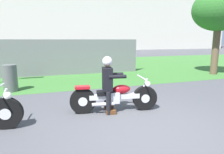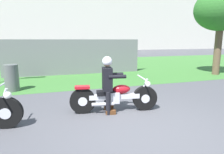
# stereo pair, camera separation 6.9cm
# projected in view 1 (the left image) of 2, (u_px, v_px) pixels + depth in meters

# --- Properties ---
(ground) EXTENTS (120.00, 120.00, 0.00)m
(ground) POSITION_uv_depth(u_px,v_px,m) (141.00, 129.00, 4.02)
(ground) COLOR #4C4C51
(grass_verge) EXTENTS (60.00, 12.00, 0.01)m
(grass_verge) POSITION_uv_depth(u_px,v_px,m) (74.00, 68.00, 12.91)
(grass_verge) COLOR #3D7533
(grass_verge) RESTS_ON ground
(motorcycle_lead) EXTENTS (2.19, 0.69, 0.87)m
(motorcycle_lead) POSITION_uv_depth(u_px,v_px,m) (115.00, 97.00, 4.95)
(motorcycle_lead) COLOR black
(motorcycle_lead) RESTS_ON ground
(rider_lead) EXTENTS (0.60, 0.52, 1.39)m
(rider_lead) POSITION_uv_depth(u_px,v_px,m) (108.00, 80.00, 4.84)
(rider_lead) COLOR black
(rider_lead) RESTS_ON ground
(tree_roadside) EXTENTS (2.60, 2.60, 4.29)m
(tree_roadside) POSITION_uv_depth(u_px,v_px,m) (219.00, 10.00, 9.85)
(tree_roadside) COLOR brown
(tree_roadside) RESTS_ON ground
(trash_can) EXTENTS (0.48, 0.48, 0.94)m
(trash_can) POSITION_uv_depth(u_px,v_px,m) (10.00, 78.00, 6.89)
(trash_can) COLOR #595E5B
(trash_can) RESTS_ON ground
(fence_segment) EXTENTS (7.00, 0.06, 1.80)m
(fence_segment) POSITION_uv_depth(u_px,v_px,m) (74.00, 57.00, 10.21)
(fence_segment) COLOR slate
(fence_segment) RESTS_ON ground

